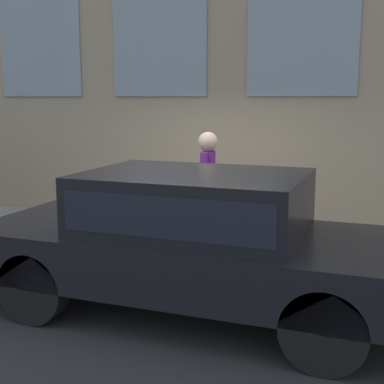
% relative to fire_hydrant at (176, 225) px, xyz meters
% --- Properties ---
extents(ground_plane, '(80.00, 80.00, 0.00)m').
position_rel_fire_hydrant_xyz_m(ground_plane, '(-0.54, -0.19, -0.55)').
color(ground_plane, '#2D2D30').
extents(sidewalk, '(2.32, 60.00, 0.17)m').
position_rel_fire_hydrant_xyz_m(sidewalk, '(0.62, -0.19, -0.46)').
color(sidewalk, gray).
rests_on(sidewalk, ground_plane).
extents(fire_hydrant, '(0.34, 0.45, 0.74)m').
position_rel_fire_hydrant_xyz_m(fire_hydrant, '(0.00, 0.00, 0.00)').
color(fire_hydrant, gray).
rests_on(fire_hydrant, sidewalk).
extents(person, '(0.42, 0.28, 1.72)m').
position_rel_fire_hydrant_xyz_m(person, '(0.19, -0.41, 0.66)').
color(person, '#726651').
rests_on(person, sidewalk).
extents(parked_car_charcoal_near, '(1.91, 4.85, 1.58)m').
position_rel_fire_hydrant_xyz_m(parked_car_charcoal_near, '(-1.66, -0.89, 0.35)').
color(parked_car_charcoal_near, black).
rests_on(parked_car_charcoal_near, ground_plane).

